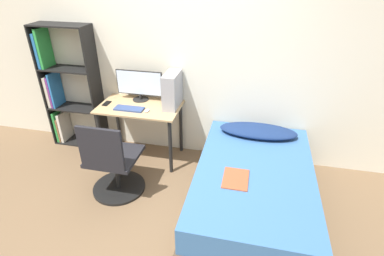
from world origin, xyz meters
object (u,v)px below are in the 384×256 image
(pc_tower, at_px, (172,90))
(monitor, at_px, (139,84))
(office_chair, at_px, (113,167))
(bed, at_px, (253,189))
(bookshelf, at_px, (64,90))
(keyboard, at_px, (129,109))

(pc_tower, bearing_deg, monitor, 168.45)
(office_chair, distance_m, monitor, 1.11)
(bed, distance_m, pc_tower, 1.47)
(bookshelf, height_order, keyboard, bookshelf)
(bed, relative_size, keyboard, 5.32)
(office_chair, distance_m, bed, 1.52)
(monitor, bearing_deg, office_chair, -89.50)
(monitor, distance_m, pc_tower, 0.47)
(monitor, xyz_separation_m, keyboard, (-0.03, -0.30, -0.20))
(pc_tower, bearing_deg, bookshelf, 177.71)
(office_chair, relative_size, bed, 0.49)
(keyboard, bearing_deg, bed, -18.92)
(office_chair, distance_m, pc_tower, 1.13)
(office_chair, bearing_deg, bed, 3.70)
(keyboard, xyz_separation_m, pc_tower, (0.49, 0.21, 0.20))
(bookshelf, bearing_deg, keyboard, -14.39)
(bookshelf, relative_size, pc_tower, 3.92)
(bed, bearing_deg, bookshelf, 162.89)
(bookshelf, height_order, pc_tower, bookshelf)
(bookshelf, bearing_deg, monitor, 1.69)
(office_chair, xyz_separation_m, monitor, (-0.01, 0.93, 0.60))
(bookshelf, xyz_separation_m, monitor, (1.09, 0.03, 0.16))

